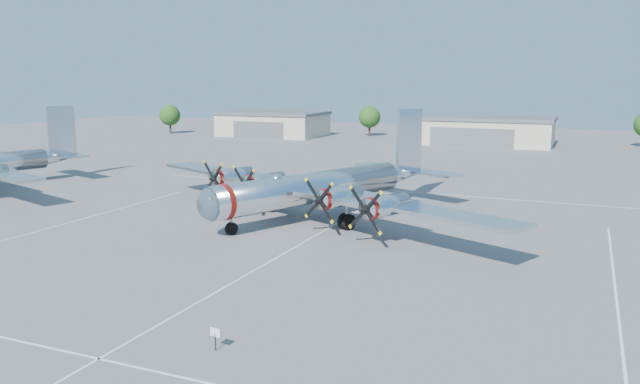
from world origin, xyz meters
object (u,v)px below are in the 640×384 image
at_px(tree_far_west, 170,115).
at_px(info_placard, 215,335).
at_px(tree_west, 370,117).
at_px(hangar_west, 273,124).
at_px(main_bomber_b29, 322,217).
at_px(hangar_center, 477,130).

relative_size(tree_far_west, info_placard, 5.96).
bearing_deg(tree_west, hangar_west, -158.11).
height_order(tree_west, main_bomber_b29, tree_west).
height_order(hangar_west, tree_west, tree_west).
distance_m(hangar_west, main_bomber_b29, 84.23).
bearing_deg(info_placard, hangar_west, 123.78).
relative_size(tree_west, info_placard, 5.96).
bearing_deg(hangar_center, tree_west, 162.18).
bearing_deg(hangar_west, main_bomber_b29, -59.53).
bearing_deg(main_bomber_b29, hangar_center, 111.90).
bearing_deg(hangar_west, info_placard, -63.96).
relative_size(hangar_center, tree_west, 4.31).
height_order(tree_far_west, main_bomber_b29, tree_far_west).
bearing_deg(hangar_center, main_bomber_b29, -91.83).
xyz_separation_m(hangar_west, tree_far_west, (-25.00, -3.96, 1.51)).
distance_m(hangar_center, tree_west, 26.30).
xyz_separation_m(hangar_west, main_bomber_b29, (42.68, -72.56, -2.71)).
distance_m(tree_far_west, main_bomber_b29, 96.46).
bearing_deg(tree_far_west, info_placard, -52.55).
xyz_separation_m(tree_far_west, tree_west, (45.00, 12.00, 0.00)).
bearing_deg(hangar_center, tree_far_west, -176.76).
xyz_separation_m(hangar_west, tree_west, (20.00, 8.04, 1.51)).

